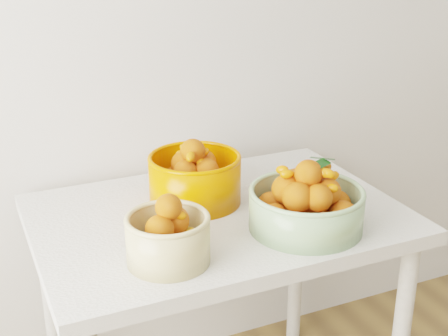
{
  "coord_description": "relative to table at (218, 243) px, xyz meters",
  "views": [
    {
      "loc": [
        -0.86,
        0.17,
        1.5
      ],
      "look_at": [
        -0.26,
        1.5,
        0.92
      ],
      "focal_mm": 50.0,
      "sensor_mm": 36.0,
      "label": 1
    }
  ],
  "objects": [
    {
      "name": "table",
      "position": [
        0.0,
        0.0,
        0.0
      ],
      "size": [
        1.0,
        0.7,
        0.75
      ],
      "color": "silver",
      "rests_on": "ground"
    },
    {
      "name": "bowl_cream",
      "position": [
        -0.21,
        -0.2,
        0.16
      ],
      "size": [
        0.22,
        0.22,
        0.17
      ],
      "rotation": [
        0.0,
        0.0,
        0.1
      ],
      "color": "#CFB87C",
      "rests_on": "table"
    },
    {
      "name": "bowl_green",
      "position": [
        0.17,
        -0.18,
        0.16
      ],
      "size": [
        0.38,
        0.38,
        0.19
      ],
      "rotation": [
        0.0,
        0.0,
        -0.35
      ],
      "color": "#90B580",
      "rests_on": "table"
    },
    {
      "name": "bowl_orange",
      "position": [
        -0.03,
        0.09,
        0.17
      ],
      "size": [
        0.34,
        0.34,
        0.19
      ],
      "rotation": [
        0.0,
        0.0,
        -0.4
      ],
      "color": "#E96002",
      "rests_on": "table"
    }
  ]
}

